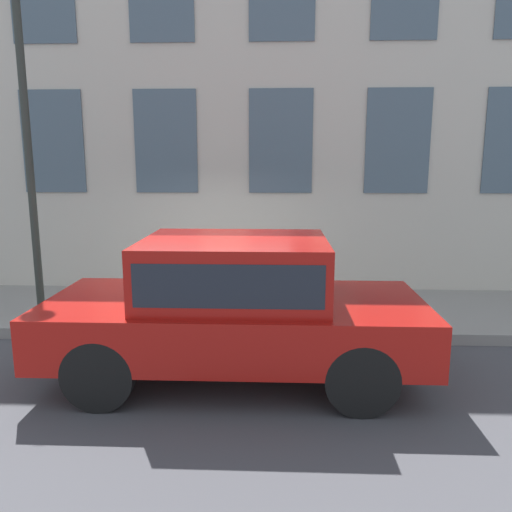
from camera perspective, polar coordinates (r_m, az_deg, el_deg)
name	(u,v)px	position (r m, az deg, el deg)	size (l,w,h in m)	color
ground_plane	(207,342)	(7.56, -5.61, -9.75)	(80.00, 80.00, 0.00)	#47474C
sidewalk	(217,311)	(8.75, -4.45, -6.26)	(2.59, 60.00, 0.17)	gray
building_facade	(223,96)	(9.87, -3.75, 17.82)	(0.33, 40.00, 7.71)	beige
fire_hydrant	(235,296)	(7.96, -2.46, -4.57)	(0.36, 0.46, 0.72)	gold
person	(276,261)	(8.40, 2.33, -0.61)	(0.33, 0.22, 1.36)	#232328
parked_car_red_near	(235,302)	(6.06, -2.40, -5.28)	(1.96, 4.51, 1.75)	black
street_lamp	(24,101)	(8.61, -24.98, 15.80)	(0.36, 0.36, 5.42)	#2D332D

